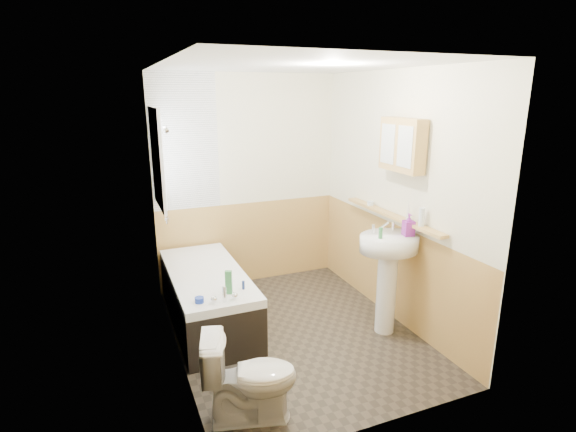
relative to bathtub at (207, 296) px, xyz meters
The scene contains 26 objects.
floor 0.94m from the bathtub, 35.27° to the right, with size 2.80×2.80×0.00m, color #2B251F.
ceiling 2.38m from the bathtub, 35.27° to the right, with size 2.80×2.80×0.00m, color white.
wall_back 1.50m from the bathtub, 50.76° to the left, with size 2.20×0.02×2.50m, color #F1EBC7.
wall_front 2.27m from the bathtub, 69.24° to the right, with size 2.20×0.02×2.50m, color #F1EBC7.
wall_left 1.15m from the bathtub, 126.35° to the right, with size 0.02×2.80×2.50m, color #F1EBC7.
wall_right 2.14m from the bathtub, 15.67° to the right, with size 0.02×2.80×2.50m, color #F1EBC7.
wainscot_right 1.90m from the bathtub, 15.85° to the right, with size 0.01×2.80×1.00m, color tan.
wainscot_front 2.05m from the bathtub, 69.03° to the right, with size 2.20×0.01×1.00m, color tan.
wainscot_back 1.16m from the bathtub, 50.06° to the left, with size 2.20×0.01×1.00m, color tan.
tile_cladding_left 1.15m from the bathtub, 124.74° to the right, with size 0.01×2.80×2.50m, color white.
tile_return_back 1.70m from the bathtub, 89.67° to the left, with size 0.75×0.01×1.50m, color white.
window 1.47m from the bathtub, 127.49° to the left, with size 0.03×0.79×0.99m.
bathtub is the anchor object (origin of this frame).
shower_riser 1.44m from the bathtub, 148.62° to the left, with size 0.10×0.07×1.09m.
toilet 1.50m from the bathtub, 91.14° to the right, with size 0.38×0.67×0.66m, color white.
sink 1.82m from the bathtub, 27.73° to the right, with size 0.58×0.47×1.11m.
pine_shelf 2.02m from the bathtub, 17.35° to the right, with size 0.10×1.54×0.03m, color tan.
medicine_cabinet 2.41m from the bathtub, 21.54° to the right, with size 0.14×0.55×0.49m.
foam_can 2.23m from the bathtub, 29.66° to the right, with size 0.05×0.05×0.17m, color silver.
green_bottle 2.16m from the bathtub, 24.67° to the right, with size 0.04×0.04×0.21m, color silver.
black_jar 1.97m from the bathtub, ahead, with size 0.07×0.07×0.04m, color silver.
soap_bottle 2.08m from the bathtub, 27.61° to the right, with size 0.09×0.21×0.10m, color purple.
clear_bottle 1.84m from the bathtub, 31.34° to the right, with size 0.04×0.04×0.10m, color #388447.
blue_gel 0.69m from the bathtub, 82.30° to the right, with size 0.06×0.04×0.21m, color #388447.
cream_jar 0.74m from the bathtub, 107.17° to the right, with size 0.08×0.08×0.05m, color #19339E.
orange_bottle 0.66m from the bathtub, 67.50° to the right, with size 0.03×0.03×0.08m, color navy.
Camera 1 is at (-1.56, -3.64, 2.28)m, focal length 28.00 mm.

